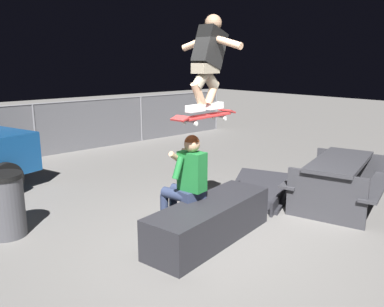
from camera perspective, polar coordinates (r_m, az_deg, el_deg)
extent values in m
plane|color=slate|center=(5.19, 2.87, -12.20)|extent=(40.00, 40.00, 0.00)
cube|color=#28282D|center=(5.08, 2.60, -9.71)|extent=(2.01, 0.94, 0.50)
cube|color=#2D3856|center=(5.07, 0.00, -5.95)|extent=(0.32, 0.20, 0.12)
cube|color=#1E7233|center=(4.98, 0.00, -2.58)|extent=(0.26, 0.37, 0.50)
sphere|color=tan|center=(4.90, 0.00, 1.37)|extent=(0.20, 0.20, 0.20)
sphere|color=brown|center=(4.89, 0.00, 1.60)|extent=(0.19, 0.19, 0.19)
cylinder|color=#1E7233|center=(4.85, -2.02, -2.11)|extent=(0.20, 0.11, 0.29)
cylinder|color=tan|center=(4.94, -2.32, -0.61)|extent=(0.25, 0.11, 0.19)
cylinder|color=#1E7233|center=(5.15, 0.85, -1.18)|extent=(0.20, 0.11, 0.29)
cylinder|color=tan|center=(5.12, -0.58, -0.10)|extent=(0.25, 0.11, 0.19)
cylinder|color=#2D3856|center=(5.13, -2.39, -5.96)|extent=(0.21, 0.42, 0.14)
cylinder|color=#2D3856|center=(5.35, -4.00, -8.25)|extent=(0.11, 0.11, 0.46)
cube|color=#2D9E66|center=(5.47, -4.36, -10.37)|extent=(0.14, 0.27, 0.08)
cylinder|color=#2D3856|center=(5.27, -1.11, -5.45)|extent=(0.21, 0.42, 0.14)
cylinder|color=#2D3856|center=(5.48, -2.73, -7.72)|extent=(0.11, 0.11, 0.46)
cube|color=#2D9E66|center=(5.60, -3.10, -9.81)|extent=(0.14, 0.27, 0.08)
cube|color=#B72D2D|center=(4.83, 1.91, 5.43)|extent=(0.82, 0.30, 0.02)
cube|color=#B72D2D|center=(5.18, 5.08, 6.14)|extent=(0.14, 0.21, 0.06)
cube|color=#B72D2D|center=(4.49, -1.74, 5.09)|extent=(0.14, 0.21, 0.06)
cube|color=#99999E|center=(5.05, 3.92, 5.46)|extent=(0.08, 0.17, 0.03)
cylinder|color=white|center=(5.11, 3.11, 5.28)|extent=(0.06, 0.04, 0.05)
cylinder|color=white|center=(5.00, 4.74, 5.08)|extent=(0.06, 0.04, 0.05)
cube|color=#99999E|center=(4.62, -0.30, 4.77)|extent=(0.08, 0.17, 0.03)
cylinder|color=white|center=(4.68, -1.13, 4.57)|extent=(0.06, 0.04, 0.05)
cylinder|color=white|center=(4.56, 0.55, 4.35)|extent=(0.06, 0.04, 0.05)
cube|color=white|center=(4.95, 3.24, 6.90)|extent=(0.27, 0.13, 0.08)
cube|color=white|center=(4.68, 0.51, 6.54)|extent=(0.27, 0.13, 0.08)
cylinder|color=tan|center=(4.90, 2.87, 8.71)|extent=(0.25, 0.13, 0.31)
cylinder|color=gray|center=(4.83, 2.36, 11.03)|extent=(0.35, 0.17, 0.33)
cylinder|color=tan|center=(4.70, 0.95, 8.53)|extent=(0.25, 0.13, 0.31)
cylinder|color=gray|center=(4.74, 1.53, 10.99)|extent=(0.35, 0.17, 0.33)
cube|color=gray|center=(4.78, 1.96, 12.21)|extent=(0.32, 0.24, 0.12)
cube|color=black|center=(4.85, 2.60, 15.05)|extent=(0.48, 0.27, 0.52)
sphere|color=tan|center=(4.91, 3.10, 18.30)|extent=(0.20, 0.20, 0.20)
cylinder|color=tan|center=(5.00, 0.71, 15.69)|extent=(0.13, 0.45, 0.19)
cylinder|color=tan|center=(4.73, 4.93, 15.79)|extent=(0.13, 0.45, 0.19)
cube|color=#28282D|center=(6.66, 9.50, -6.22)|extent=(1.45, 1.32, 0.06)
cube|color=#28282D|center=(6.63, 9.53, -5.50)|extent=(1.41, 1.30, 0.45)
cube|color=#28282D|center=(6.90, 6.74, -4.76)|extent=(1.00, 0.45, 0.22)
cube|color=#28282D|center=(6.39, 12.53, -6.46)|extent=(1.00, 0.45, 0.22)
cube|color=#38383D|center=(6.50, 20.61, -1.05)|extent=(1.83, 1.14, 0.06)
cube|color=#38383D|center=(6.70, 15.81, -2.94)|extent=(1.70, 0.69, 0.04)
cube|color=#38383D|center=(6.49, 25.14, -4.23)|extent=(1.70, 0.69, 0.04)
cube|color=#38383D|center=(7.32, 21.68, -2.51)|extent=(0.36, 1.07, 0.72)
cube|color=#38383D|center=(5.87, 18.71, -6.05)|extent=(0.36, 1.07, 0.72)
cylinder|color=#47474C|center=(5.66, -25.29, -7.05)|extent=(0.46, 0.46, 0.78)
cylinder|color=black|center=(5.54, -25.71, -2.97)|extent=(0.49, 0.49, 0.06)
cylinder|color=slate|center=(9.93, -21.73, 3.01)|extent=(0.05, 0.05, 1.25)
cylinder|color=slate|center=(11.29, -7.32, 4.98)|extent=(0.05, 0.05, 1.25)
cylinder|color=slate|center=(13.20, 3.53, 6.25)|extent=(0.05, 0.05, 1.25)
cylinder|color=slate|center=(9.84, -22.05, 6.60)|extent=(12.00, 0.04, 0.04)
cube|color=#59595E|center=(9.93, -21.73, 3.01)|extent=(12.00, 0.01, 1.25)
cylinder|color=black|center=(7.28, -25.47, -3.45)|extent=(0.64, 0.37, 0.60)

